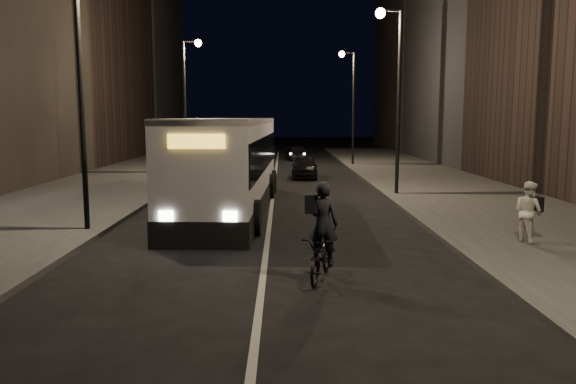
{
  "coord_description": "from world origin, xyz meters",
  "views": [
    {
      "loc": [
        0.45,
        -13.1,
        3.57
      ],
      "look_at": [
        0.6,
        2.41,
        1.5
      ],
      "focal_mm": 35.0,
      "sensor_mm": 36.0,
      "label": 1
    }
  ],
  "objects_px": {
    "streetlight_right_mid": "(393,76)",
    "streetlight_right_far": "(350,92)",
    "streetlight_left_near": "(88,57)",
    "car_mid": "(223,162)",
    "cyclist_on_bicycle": "(322,248)",
    "streetlight_left_far": "(189,88)",
    "car_near": "(305,167)",
    "city_bus": "(229,161)",
    "car_far": "(297,153)",
    "pedestrian_woman": "(528,212)"
  },
  "relations": [
    {
      "from": "pedestrian_woman",
      "to": "car_far",
      "type": "bearing_deg",
      "value": -13.19
    },
    {
      "from": "streetlight_right_far",
      "to": "streetlight_left_near",
      "type": "bearing_deg",
      "value": -113.96
    },
    {
      "from": "streetlight_right_far",
      "to": "cyclist_on_bicycle",
      "type": "relative_size",
      "value": 3.65
    },
    {
      "from": "streetlight_right_far",
      "to": "streetlight_left_far",
      "type": "distance_m",
      "value": 12.24
    },
    {
      "from": "streetlight_right_far",
      "to": "car_far",
      "type": "distance_m",
      "value": 8.49
    },
    {
      "from": "streetlight_right_far",
      "to": "streetlight_left_far",
      "type": "relative_size",
      "value": 1.0
    },
    {
      "from": "streetlight_left_near",
      "to": "city_bus",
      "type": "distance_m",
      "value": 6.69
    },
    {
      "from": "pedestrian_woman",
      "to": "city_bus",
      "type": "bearing_deg",
      "value": 31.09
    },
    {
      "from": "streetlight_left_far",
      "to": "cyclist_on_bicycle",
      "type": "height_order",
      "value": "streetlight_left_far"
    },
    {
      "from": "cyclist_on_bicycle",
      "to": "car_far",
      "type": "height_order",
      "value": "cyclist_on_bicycle"
    },
    {
      "from": "car_near",
      "to": "car_mid",
      "type": "relative_size",
      "value": 0.85
    },
    {
      "from": "streetlight_right_far",
      "to": "car_mid",
      "type": "height_order",
      "value": "streetlight_right_far"
    },
    {
      "from": "streetlight_left_near",
      "to": "streetlight_right_mid",
      "type": "bearing_deg",
      "value": 36.88
    },
    {
      "from": "streetlight_left_far",
      "to": "car_near",
      "type": "relative_size",
      "value": 2.16
    },
    {
      "from": "city_bus",
      "to": "cyclist_on_bicycle",
      "type": "xyz_separation_m",
      "value": [
        2.9,
        -9.47,
        -1.18
      ]
    },
    {
      "from": "city_bus",
      "to": "streetlight_left_near",
      "type": "bearing_deg",
      "value": -128.43
    },
    {
      "from": "streetlight_left_far",
      "to": "streetlight_right_far",
      "type": "bearing_deg",
      "value": 29.36
    },
    {
      "from": "cyclist_on_bicycle",
      "to": "streetlight_right_mid",
      "type": "bearing_deg",
      "value": 88.19
    },
    {
      "from": "streetlight_left_far",
      "to": "car_far",
      "type": "relative_size",
      "value": 2.07
    },
    {
      "from": "streetlight_left_near",
      "to": "car_mid",
      "type": "relative_size",
      "value": 1.84
    },
    {
      "from": "streetlight_left_near",
      "to": "car_near",
      "type": "xyz_separation_m",
      "value": [
        7.08,
        16.03,
        -4.72
      ]
    },
    {
      "from": "cyclist_on_bicycle",
      "to": "car_near",
      "type": "height_order",
      "value": "cyclist_on_bicycle"
    },
    {
      "from": "streetlight_left_near",
      "to": "streetlight_right_far",
      "type": "bearing_deg",
      "value": 66.04
    },
    {
      "from": "streetlight_left_far",
      "to": "city_bus",
      "type": "bearing_deg",
      "value": -74.7
    },
    {
      "from": "streetlight_right_mid",
      "to": "streetlight_right_far",
      "type": "relative_size",
      "value": 1.0
    },
    {
      "from": "streetlight_left_far",
      "to": "car_near",
      "type": "bearing_deg",
      "value": -15.51
    },
    {
      "from": "streetlight_right_mid",
      "to": "streetlight_left_near",
      "type": "bearing_deg",
      "value": -143.12
    },
    {
      "from": "pedestrian_woman",
      "to": "car_far",
      "type": "relative_size",
      "value": 0.43
    },
    {
      "from": "cyclist_on_bicycle",
      "to": "streetlight_right_far",
      "type": "bearing_deg",
      "value": 97.39
    },
    {
      "from": "streetlight_left_far",
      "to": "cyclist_on_bicycle",
      "type": "bearing_deg",
      "value": -73.98
    },
    {
      "from": "pedestrian_woman",
      "to": "streetlight_right_mid",
      "type": "bearing_deg",
      "value": -12.49
    },
    {
      "from": "city_bus",
      "to": "car_far",
      "type": "distance_m",
      "value": 25.85
    },
    {
      "from": "streetlight_left_near",
      "to": "pedestrian_woman",
      "type": "distance_m",
      "value": 13.41
    },
    {
      "from": "car_near",
      "to": "streetlight_right_far",
      "type": "bearing_deg",
      "value": 68.68
    },
    {
      "from": "streetlight_right_far",
      "to": "pedestrian_woman",
      "type": "xyz_separation_m",
      "value": [
        1.86,
        -26.0,
        -4.36
      ]
    },
    {
      "from": "city_bus",
      "to": "car_near",
      "type": "height_order",
      "value": "city_bus"
    },
    {
      "from": "streetlight_left_far",
      "to": "car_mid",
      "type": "relative_size",
      "value": 1.84
    },
    {
      "from": "car_far",
      "to": "streetlight_right_far",
      "type": "bearing_deg",
      "value": -65.79
    },
    {
      "from": "streetlight_left_near",
      "to": "pedestrian_woman",
      "type": "xyz_separation_m",
      "value": [
        12.52,
        -2.0,
        -4.36
      ]
    },
    {
      "from": "streetlight_right_mid",
      "to": "city_bus",
      "type": "relative_size",
      "value": 0.62
    },
    {
      "from": "streetlight_left_near",
      "to": "car_far",
      "type": "relative_size",
      "value": 2.07
    },
    {
      "from": "streetlight_left_far",
      "to": "pedestrian_woman",
      "type": "xyz_separation_m",
      "value": [
        12.52,
        -20.0,
        -4.36
      ]
    },
    {
      "from": "streetlight_right_far",
      "to": "car_far",
      "type": "bearing_deg",
      "value": 121.65
    },
    {
      "from": "streetlight_left_near",
      "to": "car_mid",
      "type": "distance_m",
      "value": 19.78
    },
    {
      "from": "streetlight_right_far",
      "to": "car_far",
      "type": "height_order",
      "value": "streetlight_right_far"
    },
    {
      "from": "pedestrian_woman",
      "to": "car_near",
      "type": "distance_m",
      "value": 18.84
    },
    {
      "from": "city_bus",
      "to": "pedestrian_woman",
      "type": "relative_size",
      "value": 7.84
    },
    {
      "from": "car_mid",
      "to": "car_far",
      "type": "relative_size",
      "value": 1.12
    },
    {
      "from": "streetlight_right_mid",
      "to": "car_near",
      "type": "xyz_separation_m",
      "value": [
        -3.58,
        8.03,
        -4.72
      ]
    },
    {
      "from": "streetlight_left_far",
      "to": "car_near",
      "type": "height_order",
      "value": "streetlight_left_far"
    }
  ]
}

